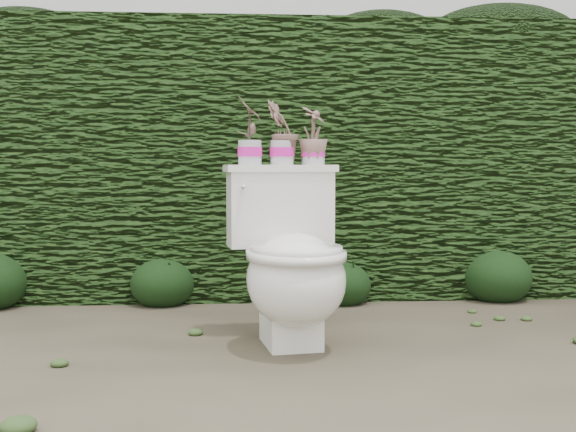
{
  "coord_description": "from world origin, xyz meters",
  "views": [
    {
      "loc": [
        -0.15,
        -2.91,
        0.77
      ],
      "look_at": [
        0.07,
        0.26,
        0.55
      ],
      "focal_mm": 45.0,
      "sensor_mm": 36.0,
      "label": 1
    }
  ],
  "objects": [
    {
      "name": "potted_plant_center",
      "position": [
        0.05,
        0.36,
        0.91
      ],
      "size": [
        0.19,
        0.18,
        0.28
      ],
      "primitive_type": "imported",
      "rotation": [
        0.0,
        0.0,
        3.68
      ],
      "color": "#247427",
      "rests_on": "toilet"
    },
    {
      "name": "liriope_clump_3",
      "position": [
        0.43,
        1.08,
        0.13
      ],
      "size": [
        0.33,
        0.33,
        0.26
      ],
      "primitive_type": "ellipsoid",
      "color": "black",
      "rests_on": "ground"
    },
    {
      "name": "ground",
      "position": [
        0.0,
        0.0,
        0.0
      ],
      "size": [
        60.0,
        60.0,
        0.0
      ],
      "primitive_type": "plane",
      "color": "brown",
      "rests_on": "ground"
    },
    {
      "name": "potted_plant_right",
      "position": [
        0.2,
        0.38,
        0.9
      ],
      "size": [
        0.18,
        0.18,
        0.25
      ],
      "primitive_type": "imported",
      "rotation": [
        0.0,
        0.0,
        1.17
      ],
      "color": "#247427",
      "rests_on": "toilet"
    },
    {
      "name": "liriope_clump_2",
      "position": [
        -0.57,
        1.12,
        0.14
      ],
      "size": [
        0.36,
        0.36,
        0.29
      ],
      "primitive_type": "ellipsoid",
      "color": "black",
      "rests_on": "ground"
    },
    {
      "name": "hedge",
      "position": [
        0.0,
        1.6,
        0.8
      ],
      "size": [
        8.0,
        1.0,
        1.6
      ],
      "primitive_type": "cube",
      "color": "#284818",
      "rests_on": "ground"
    },
    {
      "name": "house_wall",
      "position": [
        0.6,
        6.0,
        2.0
      ],
      "size": [
        8.0,
        3.5,
        4.0
      ],
      "primitive_type": "cube",
      "color": "silver",
      "rests_on": "ground"
    },
    {
      "name": "toilet",
      "position": [
        0.08,
        0.12,
        0.36
      ],
      "size": [
        0.55,
        0.74,
        0.78
      ],
      "rotation": [
        0.0,
        0.0,
        0.15
      ],
      "color": "white",
      "rests_on": "ground"
    },
    {
      "name": "liriope_clump_4",
      "position": [
        1.34,
        1.12,
        0.16
      ],
      "size": [
        0.4,
        0.4,
        0.32
      ],
      "primitive_type": "ellipsoid",
      "color": "black",
      "rests_on": "ground"
    },
    {
      "name": "potted_plant_left",
      "position": [
        -0.09,
        0.34,
        0.92
      ],
      "size": [
        0.13,
        0.17,
        0.29
      ],
      "primitive_type": "imported",
      "rotation": [
        0.0,
        0.0,
        1.42
      ],
      "color": "#247427",
      "rests_on": "toilet"
    }
  ]
}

